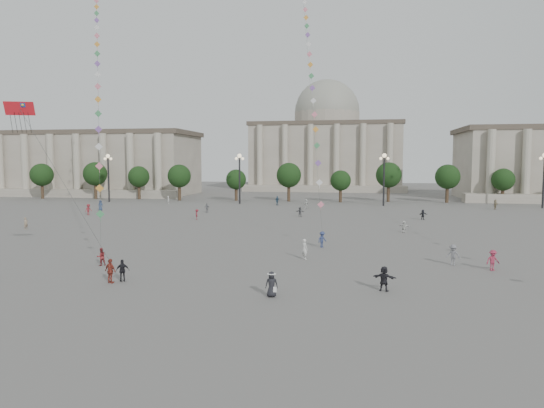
# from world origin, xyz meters

# --- Properties ---
(ground) EXTENTS (360.00, 360.00, 0.00)m
(ground) POSITION_xyz_m (0.00, 0.00, 0.00)
(ground) COLOR #5A5754
(ground) RESTS_ON ground
(hall_west) EXTENTS (84.00, 26.22, 17.20)m
(hall_west) POSITION_xyz_m (-75.00, 93.89, 8.43)
(hall_west) COLOR gray
(hall_west) RESTS_ON ground
(hall_central) EXTENTS (48.30, 34.30, 35.50)m
(hall_central) POSITION_xyz_m (0.00, 129.22, 14.23)
(hall_central) COLOR gray
(hall_central) RESTS_ON ground
(tree_row) EXTENTS (137.12, 5.12, 8.00)m
(tree_row) POSITION_xyz_m (0.00, 78.00, 5.39)
(tree_row) COLOR #3C281E
(tree_row) RESTS_ON ground
(lamp_post_far_west) EXTENTS (2.00, 0.90, 10.65)m
(lamp_post_far_west) POSITION_xyz_m (-45.00, 70.00, 7.35)
(lamp_post_far_west) COLOR #262628
(lamp_post_far_west) RESTS_ON ground
(lamp_post_mid_west) EXTENTS (2.00, 0.90, 10.65)m
(lamp_post_mid_west) POSITION_xyz_m (-15.00, 70.00, 7.35)
(lamp_post_mid_west) COLOR #262628
(lamp_post_mid_west) RESTS_ON ground
(lamp_post_mid_east) EXTENTS (2.00, 0.90, 10.65)m
(lamp_post_mid_east) POSITION_xyz_m (15.00, 70.00, 7.35)
(lamp_post_mid_east) COLOR #262628
(lamp_post_mid_east) RESTS_ON ground
(lamp_post_far_east) EXTENTS (2.00, 0.90, 10.65)m
(lamp_post_far_east) POSITION_xyz_m (45.00, 70.00, 7.35)
(lamp_post_far_east) COLOR #262628
(lamp_post_far_east) RESTS_ON ground
(person_crowd_0) EXTENTS (1.15, 1.07, 1.90)m
(person_crowd_0) POSITION_xyz_m (-6.58, 68.00, 0.95)
(person_crowd_0) COLOR #2C4B64
(person_crowd_0) RESTS_ON ground
(person_crowd_2) EXTENTS (1.15, 1.38, 1.86)m
(person_crowd_2) POSITION_xyz_m (-35.04, 44.35, 0.93)
(person_crowd_2) COLOR maroon
(person_crowd_2) RESTS_ON ground
(person_crowd_3) EXTENTS (1.71, 0.92, 1.76)m
(person_crowd_3) POSITION_xyz_m (11.13, 3.43, 0.88)
(person_crowd_3) COLOR black
(person_crowd_3) RESTS_ON ground
(person_crowd_4) EXTENTS (1.47, 1.67, 1.83)m
(person_crowd_4) POSITION_xyz_m (0.03, 61.54, 0.92)
(person_crowd_4) COLOR silver
(person_crowd_4) RESTS_ON ground
(person_crowd_6) EXTENTS (1.34, 1.05, 1.83)m
(person_crowd_6) POSITION_xyz_m (17.56, 13.02, 0.91)
(person_crowd_6) COLOR slate
(person_crowd_6) RESTS_ON ground
(person_crowd_7) EXTENTS (1.46, 1.03, 1.52)m
(person_crowd_7) POSITION_xyz_m (15.35, 32.44, 0.76)
(person_crowd_7) COLOR silver
(person_crowd_7) RESTS_ON ground
(person_crowd_8) EXTENTS (1.25, 0.94, 1.73)m
(person_crowd_8) POSITION_xyz_m (20.39, 11.44, 0.86)
(person_crowd_8) COLOR #9D2A44
(person_crowd_8) RESTS_ON ground
(person_crowd_9) EXTENTS (1.52, 1.15, 1.60)m
(person_crowd_9) POSITION_xyz_m (19.62, 46.96, 0.80)
(person_crowd_9) COLOR black
(person_crowd_9) RESTS_ON ground
(person_crowd_10) EXTENTS (0.56, 0.69, 1.64)m
(person_crowd_10) POSITION_xyz_m (-30.25, 68.00, 0.82)
(person_crowd_10) COLOR silver
(person_crowd_10) RESTS_ON ground
(person_crowd_12) EXTENTS (1.53, 0.72, 1.58)m
(person_crowd_12) POSITION_xyz_m (0.40, 47.79, 0.79)
(person_crowd_12) COLOR #58595D
(person_crowd_12) RESTS_ON ground
(person_crowd_13) EXTENTS (0.80, 0.81, 1.89)m
(person_crowd_13) POSITION_xyz_m (4.58, 13.53, 0.94)
(person_crowd_13) COLOR silver
(person_crowd_13) RESTS_ON ground
(person_crowd_16) EXTENTS (0.98, 0.45, 1.65)m
(person_crowd_16) POSITION_xyz_m (-16.59, 51.61, 0.82)
(person_crowd_16) COLOR slate
(person_crowd_16) RESTS_ON ground
(person_crowd_17) EXTENTS (0.93, 1.21, 1.65)m
(person_crowd_17) POSITION_xyz_m (-14.89, 41.04, 0.83)
(person_crowd_17) COLOR maroon
(person_crowd_17) RESTS_ON ground
(person_crowd_18) EXTENTS (1.50, 1.71, 1.87)m
(person_crowd_18) POSITION_xyz_m (35.36, 66.08, 0.94)
(person_crowd_18) COLOR #85785C
(person_crowd_18) RESTS_ON ground
(person_crowd_19) EXTENTS (1.04, 1.10, 1.89)m
(person_crowd_19) POSITION_xyz_m (-37.00, 51.83, 0.95)
(person_crowd_19) COLOR navy
(person_crowd_19) RESTS_ON ground
(person_crowd_20) EXTENTS (0.55, 0.68, 1.63)m
(person_crowd_20) POSITION_xyz_m (-33.84, 26.91, 0.82)
(person_crowd_20) COLOR gray
(person_crowd_20) RESTS_ON ground
(tourist_0) EXTENTS (1.16, 0.82, 1.83)m
(tourist_0) POSITION_xyz_m (-8.72, 2.32, 0.91)
(tourist_0) COLOR maroon
(tourist_0) RESTS_ON ground
(tourist_4) EXTENTS (1.06, 0.82, 1.67)m
(tourist_4) POSITION_xyz_m (-8.07, 2.92, 0.84)
(tourist_4) COLOR black
(tourist_4) RESTS_ON ground
(kite_flyer_0) EXTENTS (0.95, 0.95, 1.55)m
(kite_flyer_0) POSITION_xyz_m (-12.54, 7.87, 0.78)
(kite_flyer_0) COLOR maroon
(kite_flyer_0) RESTS_ON ground
(kite_flyer_1) EXTENTS (1.20, 1.23, 1.69)m
(kite_flyer_1) POSITION_xyz_m (5.78, 19.96, 0.85)
(kite_flyer_1) COLOR navy
(kite_flyer_1) RESTS_ON ground
(hat_person) EXTENTS (0.92, 0.68, 1.71)m
(hat_person) POSITION_xyz_m (3.67, 0.68, 0.90)
(hat_person) COLOR black
(hat_person) RESTS_ON ground
(dragon_kite) EXTENTS (5.22, 1.45, 14.22)m
(dragon_kite) POSITION_xyz_m (-16.81, 4.02, 12.36)
(dragon_kite) COLOR red
(dragon_kite) RESTS_ON ground
(kite_train_west) EXTENTS (21.98, 39.23, 60.25)m
(kite_train_west) POSITION_xyz_m (-24.11, 29.13, 22.87)
(kite_train_west) COLOR #3F3F3F
(kite_train_west) RESTS_ON ground
(kite_train_mid) EXTENTS (7.66, 39.03, 61.54)m
(kite_train_mid) POSITION_xyz_m (2.06, 40.84, 27.00)
(kite_train_mid) COLOR #3F3F3F
(kite_train_mid) RESTS_ON ground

